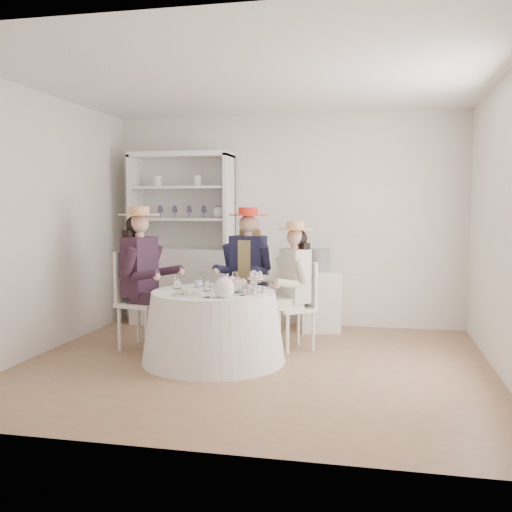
# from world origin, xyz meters

# --- Properties ---
(ground) EXTENTS (4.50, 4.50, 0.00)m
(ground) POSITION_xyz_m (0.00, 0.00, 0.00)
(ground) COLOR #856042
(ground) RESTS_ON ground
(ceiling) EXTENTS (4.50, 4.50, 0.00)m
(ceiling) POSITION_xyz_m (0.00, 0.00, 2.70)
(ceiling) COLOR white
(ceiling) RESTS_ON wall_back
(wall_back) EXTENTS (4.50, 0.00, 4.50)m
(wall_back) POSITION_xyz_m (0.00, 2.00, 1.35)
(wall_back) COLOR silver
(wall_back) RESTS_ON ground
(wall_front) EXTENTS (4.50, 0.00, 4.50)m
(wall_front) POSITION_xyz_m (0.00, -2.00, 1.35)
(wall_front) COLOR silver
(wall_front) RESTS_ON ground
(wall_left) EXTENTS (0.00, 4.50, 4.50)m
(wall_left) POSITION_xyz_m (-2.25, 0.00, 1.35)
(wall_left) COLOR silver
(wall_left) RESTS_ON ground
(wall_right) EXTENTS (0.00, 4.50, 4.50)m
(wall_right) POSITION_xyz_m (2.25, 0.00, 1.35)
(wall_right) COLOR silver
(wall_right) RESTS_ON ground
(tea_table) EXTENTS (1.42, 1.42, 0.70)m
(tea_table) POSITION_xyz_m (-0.42, 0.06, 0.35)
(tea_table) COLOR white
(tea_table) RESTS_ON ground
(hutch) EXTENTS (1.36, 0.62, 2.22)m
(hutch) POSITION_xyz_m (-1.33, 1.77, 0.79)
(hutch) COLOR silver
(hutch) RESTS_ON ground
(side_table) EXTENTS (0.58, 0.58, 0.74)m
(side_table) POSITION_xyz_m (0.46, 1.68, 0.37)
(side_table) COLOR silver
(side_table) RESTS_ON ground
(hatbox) EXTENTS (0.32, 0.32, 0.27)m
(hatbox) POSITION_xyz_m (0.46, 1.68, 0.87)
(hatbox) COLOR black
(hatbox) RESTS_ON side_table
(guest_left) EXTENTS (0.61, 0.57, 1.53)m
(guest_left) POSITION_xyz_m (-1.30, 0.36, 0.86)
(guest_left) COLOR silver
(guest_left) RESTS_ON ground
(guest_mid) EXTENTS (0.57, 0.60, 1.52)m
(guest_mid) POSITION_xyz_m (-0.29, 0.99, 0.86)
(guest_mid) COLOR silver
(guest_mid) RESTS_ON ground
(guest_right) EXTENTS (0.59, 0.57, 1.37)m
(guest_right) POSITION_xyz_m (0.28, 0.68, 0.77)
(guest_right) COLOR silver
(guest_right) RESTS_ON ground
(spare_chair) EXTENTS (0.51, 0.51, 0.98)m
(spare_chair) POSITION_xyz_m (-0.26, 1.13, 0.53)
(spare_chair) COLOR silver
(spare_chair) RESTS_ON ground
(teacup_a) EXTENTS (0.11, 0.11, 0.07)m
(teacup_a) POSITION_xyz_m (-0.63, 0.24, 0.73)
(teacup_a) COLOR white
(teacup_a) RESTS_ON tea_table
(teacup_b) EXTENTS (0.08, 0.08, 0.07)m
(teacup_b) POSITION_xyz_m (-0.38, 0.34, 0.73)
(teacup_b) COLOR white
(teacup_b) RESTS_ON tea_table
(teacup_c) EXTENTS (0.09, 0.09, 0.06)m
(teacup_c) POSITION_xyz_m (-0.23, 0.26, 0.73)
(teacup_c) COLOR white
(teacup_c) RESTS_ON tea_table
(flower_bowl) EXTENTS (0.24, 0.24, 0.05)m
(flower_bowl) POSITION_xyz_m (-0.18, 0.06, 0.72)
(flower_bowl) COLOR white
(flower_bowl) RESTS_ON tea_table
(flower_arrangement) EXTENTS (0.21, 0.20, 0.08)m
(flower_arrangement) POSITION_xyz_m (-0.21, 0.01, 0.80)
(flower_arrangement) COLOR pink
(flower_arrangement) RESTS_ON tea_table
(table_teapot) EXTENTS (0.28, 0.20, 0.21)m
(table_teapot) POSITION_xyz_m (-0.21, -0.30, 0.79)
(table_teapot) COLOR white
(table_teapot) RESTS_ON tea_table
(sandwich_plate) EXTENTS (0.28, 0.28, 0.06)m
(sandwich_plate) POSITION_xyz_m (-0.59, -0.27, 0.71)
(sandwich_plate) COLOR white
(sandwich_plate) RESTS_ON tea_table
(cupcake_stand) EXTENTS (0.22, 0.22, 0.21)m
(cupcake_stand) POSITION_xyz_m (0.02, -0.02, 0.78)
(cupcake_stand) COLOR white
(cupcake_stand) RESTS_ON tea_table
(stemware_set) EXTENTS (0.84, 0.85, 0.15)m
(stemware_set) POSITION_xyz_m (-0.42, 0.06, 0.77)
(stemware_set) COLOR white
(stemware_set) RESTS_ON tea_table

